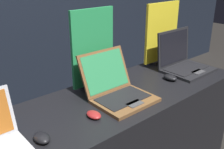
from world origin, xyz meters
TOP-DOWN VIEW (x-y plane):
  - mouse_front at (-0.52, 0.18)m, footprint 0.07×0.10m
  - laptop_middle at (0.02, 0.27)m, footprint 0.34×0.37m
  - mouse_middle at (-0.22, 0.19)m, footprint 0.06×0.09m
  - promo_stand_middle at (0.02, 0.50)m, footprint 0.31×0.07m
  - laptop_back at (0.71, 0.30)m, footprint 0.36×0.31m
  - mouse_back at (0.47, 0.23)m, footprint 0.07×0.10m
  - promo_stand_back at (0.71, 0.52)m, footprint 0.36×0.07m

SIDE VIEW (x-z plane):
  - mouse_middle at x=-0.22m, z-range 0.88..0.91m
  - mouse_front at x=-0.52m, z-range 0.88..0.92m
  - mouse_back at x=0.47m, z-range 0.88..0.92m
  - laptop_middle at x=0.02m, z-range 0.81..1.07m
  - laptop_back at x=0.71m, z-range 0.80..1.09m
  - promo_stand_back at x=0.71m, z-range 0.87..1.35m
  - promo_stand_middle at x=0.02m, z-range 0.87..1.37m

